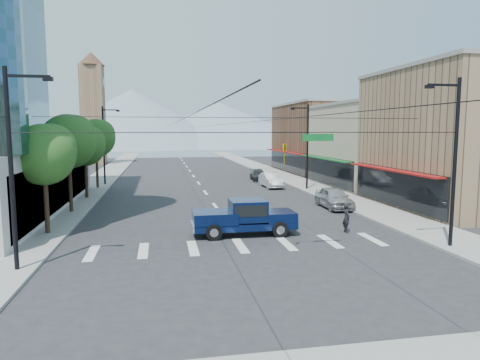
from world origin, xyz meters
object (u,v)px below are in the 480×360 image
at_px(parked_car_mid, 271,180).
at_px(parked_car_far, 258,175).
at_px(pickup_truck, 244,217).
at_px(pedestrian, 346,218).
at_px(parked_car_near, 334,198).

height_order(parked_car_mid, parked_car_far, parked_car_mid).
distance_m(pickup_truck, pedestrian, 6.41).
relative_size(parked_car_near, parked_car_far, 1.10).
relative_size(pedestrian, parked_car_near, 0.37).
bearing_deg(pickup_truck, parked_car_near, 39.94).
xyz_separation_m(pickup_truck, pedestrian, (6.38, -0.59, -0.20)).
xyz_separation_m(pickup_truck, parked_car_far, (7.22, 27.36, -0.45)).
distance_m(parked_car_near, parked_car_mid, 13.43).
xyz_separation_m(pedestrian, parked_car_mid, (0.76, 21.30, -0.11)).
xyz_separation_m(parked_car_near, parked_car_far, (-1.72, 19.95, -0.19)).
relative_size(pickup_truck, parked_car_mid, 1.30).
bearing_deg(pickup_truck, pedestrian, -4.99).
bearing_deg(parked_car_near, pickup_truck, -138.86).
relative_size(pedestrian, parked_car_far, 0.40).
height_order(pedestrian, parked_car_far, pedestrian).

